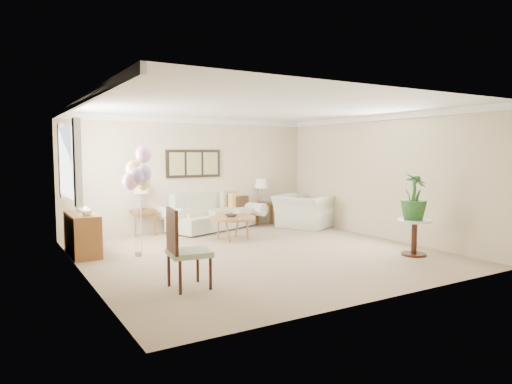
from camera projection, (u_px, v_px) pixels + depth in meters
ground_plane at (259, 253)px, 8.22m from camera, size 6.00×6.00×0.00m
room_shell at (251, 163)px, 8.10m from camera, size 6.04×6.04×2.60m
wall_art_triptych at (194, 164)px, 10.63m from camera, size 1.35×0.06×0.65m
sofa at (211, 215)px, 10.73m from camera, size 2.65×1.58×0.87m
end_table_left at (142, 213)px, 10.01m from camera, size 0.52×0.47×0.57m
end_table_right at (261, 206)px, 11.55m from camera, size 0.50×0.46×0.55m
lamp_left at (142, 189)px, 9.96m from camera, size 0.33×0.33×0.58m
lamp_right at (261, 184)px, 11.50m from camera, size 0.34×0.34×0.61m
coffee_table at (233, 218)px, 9.45m from camera, size 0.95×0.95×0.48m
decor_bowl at (231, 215)px, 9.42m from camera, size 0.30×0.30×0.06m
armchair at (303, 212)px, 10.95m from camera, size 1.44×1.52×0.78m
side_table at (414, 228)px, 8.01m from camera, size 0.59×0.59×0.64m
potted_plant at (414, 196)px, 7.98m from camera, size 0.59×0.59×0.84m
accent_chair at (183, 247)px, 6.03m from camera, size 0.59×0.59×1.09m
credenza at (82, 234)px, 8.07m from camera, size 0.46×1.20×0.74m
vase_white at (87, 210)px, 7.73m from camera, size 0.23×0.23×0.19m
vase_sage at (80, 207)px, 8.23m from camera, size 0.20×0.20×0.18m
balloon_cluster at (138, 173)px, 7.90m from camera, size 0.56×0.50×1.93m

